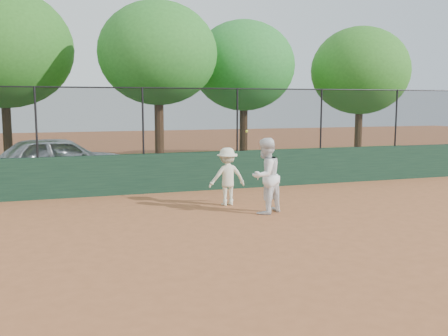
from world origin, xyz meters
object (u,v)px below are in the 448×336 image
object	(u,v)px
tree_1	(3,49)
tree_2	(158,54)
parked_car	(59,159)
player_second	(265,176)
tree_3	(244,66)
tree_4	(360,71)
player_main	(227,177)

from	to	relation	value
tree_1	tree_2	xyz separation A→B (m)	(5.71, -2.58, -0.26)
parked_car	tree_2	size ratio (longest dim) A/B	0.73
tree_1	tree_2	size ratio (longest dim) A/B	1.10
tree_2	player_second	bearing A→B (deg)	-82.23
tree_3	tree_4	size ratio (longest dim) A/B	1.02
tree_3	player_second	bearing A→B (deg)	-107.52
player_second	tree_3	bearing A→B (deg)	-138.03
tree_1	tree_3	xyz separation A→B (m)	(9.94, -0.65, -0.50)
player_main	tree_4	size ratio (longest dim) A/B	0.32
player_main	tree_1	xyz separation A→B (m)	(-6.23, 9.34, 4.09)
parked_car	tree_2	world-z (taller)	tree_2
parked_car	tree_3	distance (m)	9.38
parked_car	player_second	xyz separation A→B (m)	(4.84, -6.52, 0.12)
player_main	tree_1	bearing A→B (deg)	123.70
parked_car	tree_3	bearing A→B (deg)	-79.09
player_main	tree_3	size ratio (longest dim) A/B	0.32
player_second	tree_3	size ratio (longest dim) A/B	0.30
tree_2	parked_car	bearing A→B (deg)	-158.19
player_second	tree_2	bearing A→B (deg)	-112.73
tree_1	tree_4	distance (m)	15.55
tree_2	tree_3	distance (m)	4.66
player_second	player_main	distance (m)	1.39
tree_4	parked_car	bearing A→B (deg)	-168.83
player_second	tree_4	size ratio (longest dim) A/B	0.30
player_second	tree_4	bearing A→B (deg)	-163.86
parked_car	tree_4	bearing A→B (deg)	-91.14
player_main	tree_2	size ratio (longest dim) A/B	0.31
player_main	tree_4	distance (m)	12.65
tree_2	tree_4	bearing A→B (deg)	6.82
tree_2	tree_4	world-z (taller)	tree_2
parked_car	tree_1	world-z (taller)	tree_1
parked_car	tree_1	distance (m)	6.07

